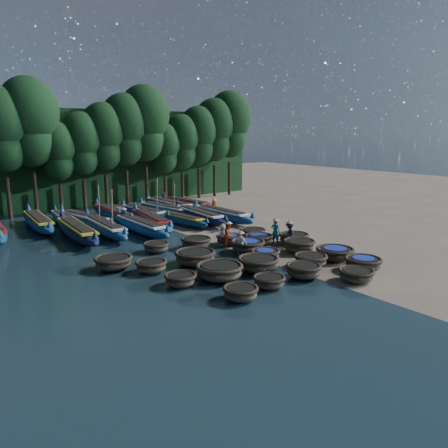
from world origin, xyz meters
TOP-DOWN VIEW (x-y plane):
  - ground at (0.00, 0.00)m, footprint 120.00×120.00m
  - foliage_wall at (0.00, 23.50)m, footprint 40.00×3.00m
  - coracle_3 at (1.25, -9.37)m, footprint 2.22×2.22m
  - coracle_4 at (3.14, -8.48)m, footprint 2.12×2.12m
  - coracle_5 at (-5.23, -7.60)m, footprint 1.88×1.88m
  - coracle_6 at (-3.06, -7.25)m, footprint 2.01×2.01m
  - coracle_7 at (-0.51, -7.27)m, footprint 2.16×2.16m
  - coracle_8 at (1.23, -6.25)m, footprint 1.99×1.99m
  - coracle_9 at (3.56, -6.17)m, footprint 2.78×2.78m
  - coracle_10 at (-6.44, -4.27)m, footprint 1.98×1.98m
  - coracle_11 at (-4.24, -4.68)m, footprint 2.76×2.76m
  - coracle_12 at (-1.69, -4.95)m, footprint 2.85×2.85m
  - coracle_13 at (0.06, -3.66)m, footprint 2.17×2.17m
  - coracle_14 at (3.15, -3.61)m, footprint 2.15×2.15m
  - coracle_15 at (-6.53, -1.37)m, footprint 1.98×1.98m
  - coracle_16 at (-3.76, -1.66)m, footprint 2.62×2.62m
  - coracle_17 at (0.47, -1.58)m, footprint 2.26×2.26m
  - coracle_18 at (2.44, -0.49)m, footprint 2.05×2.05m
  - coracle_19 at (4.52, -1.87)m, footprint 2.21×2.21m
  - coracle_20 at (-7.96, 0.48)m, footprint 2.31×2.31m
  - coracle_21 at (-4.22, 2.15)m, footprint 1.71×1.71m
  - coracle_22 at (-1.68, 1.28)m, footprint 2.40×2.40m
  - coracle_23 at (0.79, 0.78)m, footprint 2.22×2.22m
  - coracle_24 at (3.50, 1.32)m, footprint 1.97×1.97m
  - long_boat_2 at (-7.05, 8.81)m, footprint 2.35×9.20m
  - long_boat_3 at (-4.92, 8.85)m, footprint 2.05×8.72m
  - long_boat_4 at (-2.46, 7.65)m, footprint 1.63×8.62m
  - long_boat_5 at (-0.84, 8.98)m, footprint 2.94×8.79m
  - long_boat_6 at (1.62, 8.46)m, footprint 1.90×7.25m
  - long_boat_7 at (3.51, 8.30)m, footprint 2.30×8.72m
  - long_boat_8 at (5.44, 7.62)m, footprint 1.52×8.57m
  - long_boat_10 at (-8.31, 14.07)m, footprint 2.23×8.85m
  - long_boat_11 at (-6.14, 14.37)m, footprint 1.99×7.40m
  - long_boat_12 at (-4.94, 12.87)m, footprint 2.68×8.30m
  - long_boat_13 at (-2.11, 13.67)m, footprint 1.93×8.65m
  - long_boat_14 at (0.61, 12.98)m, footprint 1.99×7.84m
  - long_boat_15 at (2.83, 13.14)m, footprint 2.35×7.90m
  - long_boat_16 at (4.23, 14.56)m, footprint 1.83×8.92m
  - long_boat_17 at (6.24, 14.40)m, footprint 2.35×8.09m
  - fisherman_0 at (0.21, 0.73)m, footprint 0.87×0.78m
  - fisherman_1 at (3.44, -1.11)m, footprint 0.66×0.76m
  - fisherman_2 at (0.28, 0.19)m, footprint 1.04×0.94m
  - fisherman_3 at (3.81, -2.09)m, footprint 1.04×1.26m
  - fisherman_4 at (-0.35, -1.82)m, footprint 0.74×0.97m
  - fisherman_5 at (-2.36, 10.85)m, footprint 0.62×1.44m
  - fisherman_6 at (6.32, 9.91)m, footprint 0.54×0.79m
  - tree_3 at (-9.10, 20.00)m, footprint 4.92×4.92m
  - tree_4 at (-6.80, 20.00)m, footprint 5.34×5.34m
  - tree_5 at (-4.50, 20.00)m, footprint 3.68×3.68m
  - tree_6 at (-2.20, 20.00)m, footprint 4.09×4.09m
  - tree_7 at (0.10, 20.00)m, footprint 4.51×4.51m
  - tree_8 at (2.40, 20.00)m, footprint 4.92×4.92m
  - tree_9 at (4.70, 20.00)m, footprint 5.34×5.34m
  - tree_10 at (7.00, 20.00)m, footprint 3.68×3.68m
  - tree_11 at (9.30, 20.00)m, footprint 4.09×4.09m
  - tree_12 at (11.60, 20.00)m, footprint 4.51×4.51m
  - tree_13 at (13.90, 20.00)m, footprint 4.92×4.92m
  - tree_14 at (16.20, 20.00)m, footprint 5.34×5.34m

SIDE VIEW (x-z plane):
  - ground at x=0.00m, z-range 0.00..0.00m
  - coracle_6 at x=-3.06m, z-range 0.05..0.68m
  - coracle_21 at x=-4.22m, z-range 0.05..0.69m
  - coracle_24 at x=3.50m, z-range 0.05..0.69m
  - coracle_3 at x=1.25m, z-range 0.05..0.71m
  - coracle_10 at x=-6.44m, z-range 0.05..0.72m
  - coracle_5 at x=-5.23m, z-range 0.05..0.72m
  - coracle_23 at x=0.79m, z-range 0.05..0.74m
  - coracle_15 at x=-6.53m, z-range 0.05..0.75m
  - coracle_13 at x=0.06m, z-range 0.05..0.75m
  - coracle_18 at x=2.44m, z-range 0.05..0.75m
  - coracle_19 at x=4.52m, z-range 0.05..0.80m
  - coracle_20 at x=-7.96m, z-range 0.05..0.81m
  - coracle_4 at x=3.14m, z-range 0.06..0.82m
  - coracle_7 at x=-0.51m, z-range 0.06..0.82m
  - coracle_8 at x=1.23m, z-range 0.06..0.82m
  - coracle_22 at x=-1.68m, z-range 0.06..0.83m
  - coracle_9 at x=3.56m, z-range 0.06..0.83m
  - coracle_17 at x=0.47m, z-range 0.06..0.86m
  - coracle_16 at x=-3.76m, z-range 0.06..0.90m
  - coracle_14 at x=3.15m, z-range 0.06..0.90m
  - coracle_12 at x=-1.69m, z-range 0.06..0.91m
  - coracle_11 at x=-4.24m, z-range 0.06..0.91m
  - long_boat_6 at x=1.62m, z-range -0.15..1.13m
  - long_boat_11 at x=-6.14m, z-range -0.16..1.15m
  - long_boat_14 at x=0.61m, z-range -0.17..1.22m
  - long_boat_15 at x=2.83m, z-range -1.15..2.23m
  - long_boat_17 at x=6.24m, z-range -0.17..1.26m
  - long_boat_12 at x=-4.94m, z-range -0.18..1.30m
  - long_boat_8 at x=5.44m, z-range -0.18..1.33m
  - long_boat_4 at x=-2.46m, z-range -0.18..1.34m
  - long_boat_13 at x=-2.11m, z-range -0.18..1.34m
  - long_boat_7 at x=3.51m, z-range -0.18..1.36m
  - long_boat_3 at x=-4.92m, z-range -1.27..2.44m
  - long_boat_10 at x=-8.31m, z-range -0.19..1.38m
  - long_boat_5 at x=-0.84m, z-range -0.19..1.38m
  - long_boat_16 at x=4.23m, z-range -0.19..1.38m
  - long_boat_2 at x=-7.05m, z-range -0.19..1.43m
  - fisherman_5 at x=-2.36m, z-range -0.06..1.65m
  - fisherman_0 at x=0.21m, z-range -0.03..1.66m
  - fisherman_6 at x=6.32m, z-range -0.03..1.72m
  - fisherman_4 at x=-0.35m, z-range -0.02..1.71m
  - fisherman_3 at x=3.81m, z-range -0.06..1.84m
  - fisherman_2 at x=0.28m, z-range -0.05..1.89m
  - fisherman_1 at x=3.44m, z-range -0.01..1.96m
  - foliage_wall at x=0.00m, z-range 0.00..10.00m
  - tree_5 at x=-4.50m, z-range 1.63..10.31m
  - tree_10 at x=7.00m, z-range 1.63..10.31m
  - tree_6 at x=-2.20m, z-range 1.82..11.47m
  - tree_11 at x=9.30m, z-range 1.82..11.47m
  - tree_7 at x=0.10m, z-range 2.01..12.64m
  - tree_12 at x=11.60m, z-range 2.01..12.64m
  - tree_3 at x=-9.10m, z-range 2.19..13.80m
  - tree_8 at x=2.40m, z-range 2.19..13.80m
  - tree_13 at x=13.90m, z-range 2.19..13.80m
  - tree_4 at x=-6.80m, z-range 2.38..14.96m
  - tree_9 at x=4.70m, z-range 2.38..14.96m
  - tree_14 at x=16.20m, z-range 2.38..14.96m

